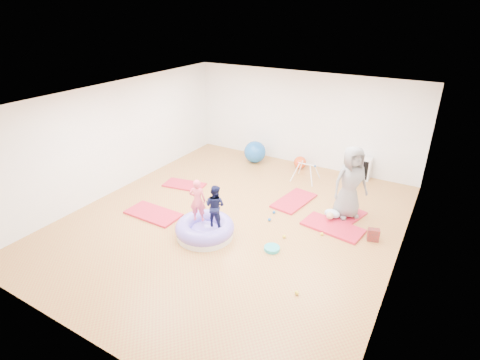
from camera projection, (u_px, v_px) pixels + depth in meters
The scene contains 19 objects.
room at pixel (233, 164), 8.02m from camera, with size 7.01×8.01×2.81m.
gym_mat_front_left at pixel (153, 214), 8.83m from camera, with size 1.31×0.66×0.05m, color #C61744.
gym_mat_mid_left at pixel (184, 185), 10.25m from camera, with size 1.10×0.55×0.05m, color #C61744.
gym_mat_center_back at pixel (294, 201), 9.41m from camera, with size 1.27×0.64×0.05m, color #C61744.
gym_mat_right at pixel (333, 227), 8.30m from camera, with size 1.31×0.65×0.05m, color #C61744.
gym_mat_rear_right at pixel (345, 217), 8.69m from camera, with size 1.09×0.55×0.05m, color #C61744.
inflatable_cushion at pixel (205, 229), 7.98m from camera, with size 1.26×1.26×0.40m.
child_pink at pixel (197, 198), 7.79m from camera, with size 0.35×0.23×0.96m, color #FC5870.
child_navy at pixel (215, 204), 7.62m from camera, with size 0.45×0.35×0.92m, color #0E1236.
adult_caregiver at pixel (350, 182), 8.37m from camera, with size 0.83×0.54×1.69m, color slate.
infant at pixel (332, 214), 8.56m from camera, with size 0.36×0.36×0.21m.
ball_pit_balls at pixel (273, 233), 8.07m from camera, with size 2.94×2.35×0.07m.
exercise_ball_blue at pixel (255, 152), 11.64m from camera, with size 0.68×0.68×0.68m, color #1654A3.
exercise_ball_orange at pixel (300, 162), 11.27m from camera, with size 0.37×0.37×0.37m, color #DF471B.
infant_play_gym at pixel (306, 169), 10.39m from camera, with size 0.67×0.64×0.52m.
cube_shelf at pixel (359, 168), 10.59m from camera, with size 0.63×0.31×0.63m.
balance_disc at pixel (272, 248), 7.55m from camera, with size 0.32×0.32×0.07m, color teal.
backpack at pixel (373, 235), 7.82m from camera, with size 0.24×0.15×0.27m, color maroon.
yellow_toy at pixel (191, 220), 8.61m from camera, with size 0.20×0.20×0.03m, color yellow.
Camera 1 is at (3.87, -6.31, 4.51)m, focal length 28.00 mm.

